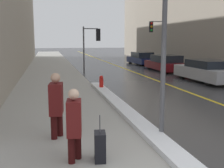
{
  "coord_description": "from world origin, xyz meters",
  "views": [
    {
      "loc": [
        -2.32,
        -4.32,
        2.4
      ],
      "look_at": [
        -0.4,
        4.0,
        1.05
      ],
      "focal_mm": 45.0,
      "sensor_mm": 36.0,
      "label": 1
    }
  ],
  "objects_px": {
    "lamp_post": "(164,34)",
    "pedestrian_with_shoulder_bag": "(74,122)",
    "traffic_light_far": "(156,33)",
    "pedestrian_nearside": "(56,102)",
    "traffic_light_near": "(93,39)",
    "parked_car_silver": "(207,71)",
    "fire_hydrant": "(101,83)",
    "parked_car_navy": "(142,59)",
    "parked_car_maroon": "(166,63)",
    "rolling_suitcase": "(100,147)"
  },
  "relations": [
    {
      "from": "traffic_light_near",
      "to": "rolling_suitcase",
      "type": "xyz_separation_m",
      "value": [
        -2.42,
        -15.69,
        -2.12
      ]
    },
    {
      "from": "pedestrian_with_shoulder_bag",
      "to": "lamp_post",
      "type": "bearing_deg",
      "value": 120.65
    },
    {
      "from": "pedestrian_with_shoulder_bag",
      "to": "rolling_suitcase",
      "type": "height_order",
      "value": "pedestrian_with_shoulder_bag"
    },
    {
      "from": "lamp_post",
      "to": "fire_hydrant",
      "type": "height_order",
      "value": "lamp_post"
    },
    {
      "from": "parked_car_silver",
      "to": "parked_car_navy",
      "type": "relative_size",
      "value": 1.1
    },
    {
      "from": "rolling_suitcase",
      "to": "parked_car_maroon",
      "type": "bearing_deg",
      "value": 159.75
    },
    {
      "from": "parked_car_silver",
      "to": "parked_car_maroon",
      "type": "height_order",
      "value": "parked_car_silver"
    },
    {
      "from": "lamp_post",
      "to": "pedestrian_with_shoulder_bag",
      "type": "bearing_deg",
      "value": -157.13
    },
    {
      "from": "parked_car_navy",
      "to": "fire_hydrant",
      "type": "height_order",
      "value": "parked_car_navy"
    },
    {
      "from": "parked_car_silver",
      "to": "lamp_post",
      "type": "bearing_deg",
      "value": 140.88
    },
    {
      "from": "traffic_light_far",
      "to": "rolling_suitcase",
      "type": "xyz_separation_m",
      "value": [
        -8.17,
        -17.59,
        -2.65
      ]
    },
    {
      "from": "lamp_post",
      "to": "parked_car_silver",
      "type": "xyz_separation_m",
      "value": [
        6.32,
        8.23,
        -1.94
      ]
    },
    {
      "from": "traffic_light_near",
      "to": "parked_car_navy",
      "type": "bearing_deg",
      "value": 42.45
    },
    {
      "from": "pedestrian_nearside",
      "to": "pedestrian_with_shoulder_bag",
      "type": "bearing_deg",
      "value": 19.32
    },
    {
      "from": "pedestrian_with_shoulder_bag",
      "to": "parked_car_maroon",
      "type": "xyz_separation_m",
      "value": [
        8.54,
        15.0,
        -0.24
      ]
    },
    {
      "from": "rolling_suitcase",
      "to": "fire_hydrant",
      "type": "relative_size",
      "value": 1.36
    },
    {
      "from": "lamp_post",
      "to": "parked_car_silver",
      "type": "distance_m",
      "value": 10.56
    },
    {
      "from": "lamp_post",
      "to": "rolling_suitcase",
      "type": "distance_m",
      "value": 3.04
    },
    {
      "from": "pedestrian_with_shoulder_bag",
      "to": "parked_car_navy",
      "type": "xyz_separation_m",
      "value": [
        8.66,
        21.05,
        -0.25
      ]
    },
    {
      "from": "traffic_light_far",
      "to": "pedestrian_nearside",
      "type": "xyz_separation_m",
      "value": [
        -8.95,
        -16.02,
        -2.06
      ]
    },
    {
      "from": "pedestrian_with_shoulder_bag",
      "to": "pedestrian_nearside",
      "type": "distance_m",
      "value": 1.48
    },
    {
      "from": "parked_car_maroon",
      "to": "fire_hydrant",
      "type": "height_order",
      "value": "parked_car_maroon"
    },
    {
      "from": "lamp_post",
      "to": "pedestrian_with_shoulder_bag",
      "type": "height_order",
      "value": "lamp_post"
    },
    {
      "from": "rolling_suitcase",
      "to": "fire_hydrant",
      "type": "distance_m",
      "value": 8.08
    },
    {
      "from": "fire_hydrant",
      "to": "lamp_post",
      "type": "bearing_deg",
      "value": -88.21
    },
    {
      "from": "traffic_light_far",
      "to": "parked_car_silver",
      "type": "relative_size",
      "value": 0.88
    },
    {
      "from": "traffic_light_near",
      "to": "rolling_suitcase",
      "type": "height_order",
      "value": "traffic_light_near"
    },
    {
      "from": "traffic_light_far",
      "to": "pedestrian_nearside",
      "type": "distance_m",
      "value": 18.46
    },
    {
      "from": "traffic_light_near",
      "to": "parked_car_silver",
      "type": "relative_size",
      "value": 0.72
    },
    {
      "from": "fire_hydrant",
      "to": "pedestrian_nearside",
      "type": "bearing_deg",
      "value": -110.15
    },
    {
      "from": "lamp_post",
      "to": "parked_car_navy",
      "type": "relative_size",
      "value": 0.98
    },
    {
      "from": "pedestrian_with_shoulder_bag",
      "to": "fire_hydrant",
      "type": "height_order",
      "value": "pedestrian_with_shoulder_bag"
    },
    {
      "from": "traffic_light_far",
      "to": "parked_car_navy",
      "type": "xyz_separation_m",
      "value": [
        0.0,
        3.58,
        -2.39
      ]
    },
    {
      "from": "lamp_post",
      "to": "pedestrian_with_shoulder_bag",
      "type": "relative_size",
      "value": 2.83
    },
    {
      "from": "traffic_light_near",
      "to": "parked_car_navy",
      "type": "xyz_separation_m",
      "value": [
        5.75,
        5.49,
        -1.86
      ]
    },
    {
      "from": "parked_car_silver",
      "to": "rolling_suitcase",
      "type": "relative_size",
      "value": 4.88
    },
    {
      "from": "traffic_light_far",
      "to": "parked_car_maroon",
      "type": "distance_m",
      "value": 3.43
    },
    {
      "from": "traffic_light_far",
      "to": "pedestrian_with_shoulder_bag",
      "type": "height_order",
      "value": "traffic_light_far"
    },
    {
      "from": "traffic_light_far",
      "to": "fire_hydrant",
      "type": "xyz_separation_m",
      "value": [
        -6.62,
        -9.67,
        -2.61
      ]
    },
    {
      "from": "pedestrian_with_shoulder_bag",
      "to": "fire_hydrant",
      "type": "relative_size",
      "value": 2.1
    },
    {
      "from": "parked_car_silver",
      "to": "rolling_suitcase",
      "type": "distance_m",
      "value": 12.33
    },
    {
      "from": "parked_car_silver",
      "to": "rolling_suitcase",
      "type": "height_order",
      "value": "parked_car_silver"
    },
    {
      "from": "lamp_post",
      "to": "parked_car_navy",
      "type": "height_order",
      "value": "lamp_post"
    },
    {
      "from": "traffic_light_near",
      "to": "parked_car_navy",
      "type": "distance_m",
      "value": 8.16
    },
    {
      "from": "traffic_light_far",
      "to": "pedestrian_nearside",
      "type": "height_order",
      "value": "traffic_light_far"
    },
    {
      "from": "traffic_light_near",
      "to": "parked_car_silver",
      "type": "bearing_deg",
      "value": -49.64
    },
    {
      "from": "parked_car_silver",
      "to": "fire_hydrant",
      "type": "relative_size",
      "value": 6.63
    },
    {
      "from": "traffic_light_far",
      "to": "rolling_suitcase",
      "type": "height_order",
      "value": "traffic_light_far"
    },
    {
      "from": "traffic_light_near",
      "to": "parked_car_silver",
      "type": "distance_m",
      "value": 8.72
    },
    {
      "from": "fire_hydrant",
      "to": "parked_car_navy",
      "type": "bearing_deg",
      "value": 63.44
    }
  ]
}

